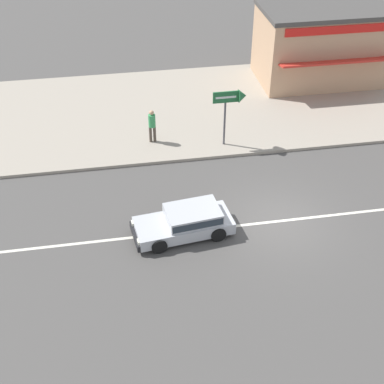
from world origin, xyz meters
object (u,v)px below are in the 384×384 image
hatchback_silver_1 (187,221)px  shopfront_mid_block (321,44)px  arrow_signboard (237,99)px  pedestrian_near_clock (152,124)px

hatchback_silver_1 → shopfront_mid_block: bearing=51.5°
hatchback_silver_1 → arrow_signboard: arrow_signboard is taller
hatchback_silver_1 → shopfront_mid_block: (9.78, 12.31, 1.69)m
arrow_signboard → shopfront_mid_block: shopfront_mid_block is taller
shopfront_mid_block → pedestrian_near_clock: bearing=-151.9°
hatchback_silver_1 → pedestrian_near_clock: bearing=95.0°
hatchback_silver_1 → pedestrian_near_clock: 6.82m
hatchback_silver_1 → shopfront_mid_block: 15.81m
shopfront_mid_block → hatchback_silver_1: bearing=-128.5°
pedestrian_near_clock → shopfront_mid_block: size_ratio=0.24×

